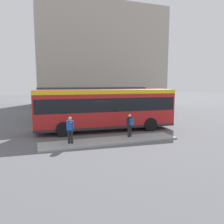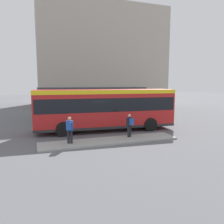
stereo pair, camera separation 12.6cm
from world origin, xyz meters
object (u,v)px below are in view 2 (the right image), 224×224
at_px(bicycle_orange, 160,115).
at_px(potted_planter_near_shelter, 46,117).
at_px(city_bus, 106,107).
at_px(bicycle_yellow, 154,113).
at_px(bicycle_white, 155,113).
at_px(bicycle_red, 152,112).
at_px(pedestrian_waiting, 130,124).
at_px(pedestrian_companion, 70,128).

xyz_separation_m(bicycle_orange, potted_planter_near_shelter, (-12.18, -0.09, 0.36)).
height_order(city_bus, bicycle_yellow, city_bus).
xyz_separation_m(bicycle_white, bicycle_red, (0.30, 1.34, -0.02)).
xyz_separation_m(city_bus, bicycle_yellow, (7.82, 5.78, -1.58)).
xyz_separation_m(city_bus, bicycle_red, (7.83, 6.45, -1.57)).
relative_size(pedestrian_waiting, potted_planter_near_shelter, 1.17).
relative_size(pedestrian_waiting, pedestrian_companion, 0.96).
bearing_deg(bicycle_white, city_bus, 118.35).
bearing_deg(pedestrian_waiting, bicycle_red, -59.27).
height_order(pedestrian_waiting, potted_planter_near_shelter, pedestrian_waiting).
bearing_deg(pedestrian_waiting, pedestrian_companion, 71.60).
xyz_separation_m(bicycle_white, bicycle_yellow, (0.29, 0.67, -0.03)).
bearing_deg(city_bus, potted_planter_near_shelter, 139.36).
height_order(pedestrian_waiting, bicycle_red, pedestrian_waiting).
bearing_deg(bicycle_red, pedestrian_waiting, 145.76).
bearing_deg(bicycle_white, bicycle_yellow, -28.94).
height_order(bicycle_orange, bicycle_yellow, bicycle_yellow).
bearing_deg(pedestrian_waiting, bicycle_white, -62.26).
xyz_separation_m(pedestrian_waiting, bicycle_white, (6.75, 8.17, -0.65)).
distance_m(bicycle_orange, bicycle_white, 0.70).
bearing_deg(bicycle_yellow, bicycle_orange, 171.47).
distance_m(bicycle_white, bicycle_red, 1.37).
relative_size(bicycle_orange, bicycle_white, 0.88).
relative_size(pedestrian_waiting, bicycle_yellow, 1.01).
distance_m(pedestrian_companion, bicycle_orange, 13.62).
height_order(bicycle_orange, potted_planter_near_shelter, potted_planter_near_shelter).
relative_size(bicycle_yellow, bicycle_red, 0.95).
distance_m(pedestrian_waiting, potted_planter_near_shelter, 9.07).
bearing_deg(city_bus, pedestrian_waiting, -72.00).
bearing_deg(bicycle_white, bicycle_red, -18.61).
bearing_deg(pedestrian_waiting, bicycle_yellow, -61.21).
height_order(pedestrian_waiting, bicycle_yellow, pedestrian_waiting).
bearing_deg(pedestrian_companion, bicycle_white, -31.83).
relative_size(bicycle_white, bicycle_yellow, 1.11).
distance_m(city_bus, pedestrian_waiting, 3.28).
relative_size(pedestrian_waiting, bicycle_red, 0.96).
bearing_deg(potted_planter_near_shelter, bicycle_orange, 0.43).
height_order(pedestrian_companion, potted_planter_near_shelter, pedestrian_companion).
relative_size(bicycle_white, bicycle_red, 1.05).
distance_m(pedestrian_companion, potted_planter_near_shelter, 7.81).
bearing_deg(potted_planter_near_shelter, pedestrian_companion, -82.19).
xyz_separation_m(pedestrian_companion, bicycle_yellow, (11.20, 9.15, -0.73)).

